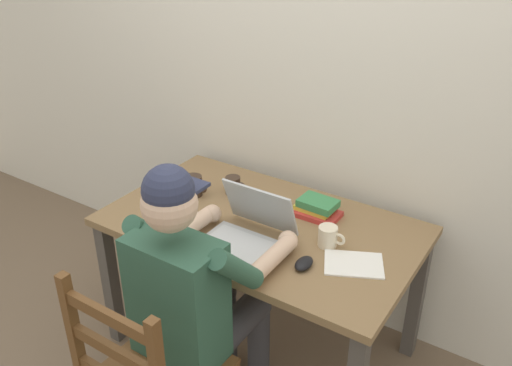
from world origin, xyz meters
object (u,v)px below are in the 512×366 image
object	(u,v)px
computer_mouse	(304,263)
laptop	(248,231)
landscape_photo_print	(266,209)
coffee_mug_dark	(194,186)
coffee_mug_white	(328,237)
desk	(261,240)
coffee_mug_spare	(233,185)
seated_person	(196,289)
book_stack_main	(317,208)

from	to	relation	value
computer_mouse	laptop	bearing A→B (deg)	173.95
landscape_photo_print	coffee_mug_dark	bearing A→B (deg)	-159.85
coffee_mug_white	coffee_mug_dark	world-z (taller)	coffee_mug_dark
desk	computer_mouse	bearing A→B (deg)	-30.44
coffee_mug_dark	landscape_photo_print	bearing A→B (deg)	11.03
coffee_mug_spare	landscape_photo_print	distance (m)	0.22
desk	seated_person	xyz separation A→B (m)	(0.01, -0.48, 0.05)
coffee_mug_dark	book_stack_main	size ratio (longest dim) A/B	0.61
laptop	coffee_mug_white	distance (m)	0.33
desk	seated_person	size ratio (longest dim) A/B	1.11
coffee_mug_dark	landscape_photo_print	size ratio (longest dim) A/B	0.95
book_stack_main	coffee_mug_dark	bearing A→B (deg)	-165.16
desk	coffee_mug_spare	bearing A→B (deg)	149.41
landscape_photo_print	coffee_mug_spare	bearing A→B (deg)	176.78
coffee_mug_white	landscape_photo_print	world-z (taller)	coffee_mug_white
desk	coffee_mug_spare	xyz separation A→B (m)	(-0.26, 0.15, 0.13)
desk	coffee_mug_dark	distance (m)	0.43
computer_mouse	landscape_photo_print	xyz separation A→B (m)	(-0.36, 0.29, -0.02)
seated_person	landscape_photo_print	size ratio (longest dim) A/B	9.49
coffee_mug_dark	book_stack_main	distance (m)	0.60
laptop	book_stack_main	distance (m)	0.37
seated_person	laptop	bearing A→B (deg)	86.90
laptop	book_stack_main	bearing A→B (deg)	67.46
laptop	desk	bearing A→B (deg)	101.94
seated_person	coffee_mug_spare	world-z (taller)	seated_person
coffee_mug_dark	coffee_mug_spare	distance (m)	0.19
coffee_mug_dark	landscape_photo_print	distance (m)	0.37
coffee_mug_spare	landscape_photo_print	bearing A→B (deg)	-12.34
coffee_mug_white	book_stack_main	distance (m)	0.24
coffee_mug_dark	landscape_photo_print	xyz separation A→B (m)	(0.36, 0.07, -0.05)
coffee_mug_spare	coffee_mug_dark	bearing A→B (deg)	-141.84
laptop	coffee_mug_dark	xyz separation A→B (m)	(-0.44, 0.19, -0.00)
seated_person	coffee_mug_spare	xyz separation A→B (m)	(-0.27, 0.63, 0.08)
coffee_mug_white	landscape_photo_print	bearing A→B (deg)	163.33
computer_mouse	coffee_mug_spare	xyz separation A→B (m)	(-0.57, 0.34, 0.03)
book_stack_main	coffee_mug_spare	bearing A→B (deg)	-175.11
laptop	computer_mouse	xyz separation A→B (m)	(0.28, -0.03, -0.04)
seated_person	desk	bearing A→B (deg)	91.79
laptop	landscape_photo_print	world-z (taller)	laptop
seated_person	coffee_mug_dark	distance (m)	0.67
book_stack_main	landscape_photo_print	distance (m)	0.24
desk	book_stack_main	bearing A→B (deg)	47.22
coffee_mug_white	coffee_mug_spare	xyz separation A→B (m)	(-0.58, 0.16, -0.00)
book_stack_main	laptop	bearing A→B (deg)	-112.54
laptop	coffee_mug_dark	world-z (taller)	laptop
laptop	book_stack_main	world-z (taller)	laptop
coffee_mug_dark	desk	bearing A→B (deg)	-4.94
desk	coffee_mug_white	xyz separation A→B (m)	(0.32, -0.00, 0.13)
coffee_mug_white	book_stack_main	world-z (taller)	coffee_mug_white
seated_person	laptop	distance (m)	0.34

